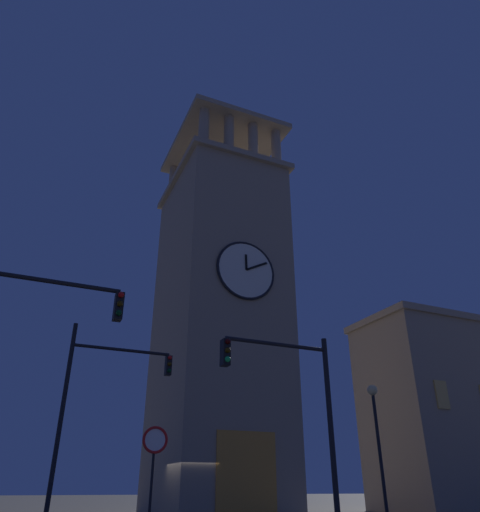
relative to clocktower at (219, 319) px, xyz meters
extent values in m
cube|color=gray|center=(0.00, -0.02, -0.63)|extent=(6.67, 8.32, 21.10)
cube|color=gray|center=(0.00, -0.02, 10.12)|extent=(7.27, 8.92, 0.40)
cylinder|color=gray|center=(-2.73, 3.54, 11.89)|extent=(0.70, 0.70, 3.15)
cylinder|color=gray|center=(-0.91, 3.54, 11.89)|extent=(0.70, 0.70, 3.15)
cylinder|color=gray|center=(0.91, 3.54, 11.89)|extent=(0.70, 0.70, 3.15)
cylinder|color=gray|center=(2.73, 3.54, 11.89)|extent=(0.70, 0.70, 3.15)
cylinder|color=gray|center=(-2.73, -3.58, 11.89)|extent=(0.70, 0.70, 3.15)
cylinder|color=gray|center=(-0.91, -3.58, 11.89)|extent=(0.70, 0.70, 3.15)
cylinder|color=gray|center=(0.91, -3.58, 11.89)|extent=(0.70, 0.70, 3.15)
cylinder|color=gray|center=(2.73, -3.58, 11.89)|extent=(0.70, 0.70, 3.15)
cube|color=gray|center=(0.00, -0.02, 13.66)|extent=(7.27, 8.92, 0.40)
cylinder|color=black|center=(0.00, -0.02, 15.57)|extent=(0.12, 0.12, 3.41)
cylinder|color=silver|center=(0.00, 4.20, 1.68)|extent=(3.54, 0.12, 3.54)
torus|color=black|center=(0.00, 4.22, 1.68)|extent=(3.70, 0.16, 3.70)
cube|color=black|center=(0.01, 4.30, 2.17)|extent=(0.15, 0.06, 0.98)
cube|color=black|center=(-0.67, 4.30, 2.03)|extent=(1.39, 0.06, 0.80)
cube|color=orange|center=(0.00, 4.09, -9.19)|extent=(3.20, 0.24, 4.00)
cube|color=gray|center=(-20.41, 0.21, -4.92)|extent=(16.24, 6.51, 12.53)
cube|color=gray|center=(-20.41, 0.21, 1.59)|extent=(16.64, 6.91, 0.50)
cube|color=#E0B259|center=(-14.32, 3.51, -4.29)|extent=(1.00, 0.12, 1.80)
cylinder|color=black|center=(10.57, 15.09, -5.05)|extent=(3.74, 0.12, 0.12)
cube|color=black|center=(8.70, 15.09, -5.47)|extent=(0.22, 0.30, 0.75)
sphere|color=red|center=(8.70, 15.27, -5.20)|extent=(0.16, 0.16, 0.16)
sphere|color=#392705|center=(8.70, 15.27, -5.45)|extent=(0.16, 0.16, 0.16)
sphere|color=#063316|center=(8.70, 15.27, -5.70)|extent=(0.16, 0.16, 0.16)
cylinder|color=black|center=(9.27, 9.17, -7.72)|extent=(0.16, 0.16, 6.93)
cylinder|color=black|center=(7.45, 9.17, -5.06)|extent=(3.64, 0.12, 0.12)
cube|color=black|center=(5.63, 9.17, -5.48)|extent=(0.22, 0.30, 0.75)
sphere|color=red|center=(5.63, 9.35, -5.21)|extent=(0.16, 0.16, 0.16)
sphere|color=#392705|center=(5.63, 9.35, -5.46)|extent=(0.16, 0.16, 0.16)
sphere|color=#063316|center=(5.63, 9.35, -5.71)|extent=(0.16, 0.16, 0.16)
cylinder|color=black|center=(2.28, 15.00, -8.37)|extent=(0.16, 0.16, 5.62)
cylinder|color=black|center=(3.94, 15.00, -5.92)|extent=(3.33, 0.12, 0.12)
cube|color=black|center=(5.61, 15.00, -6.35)|extent=(0.22, 0.30, 0.75)
sphere|color=#360505|center=(5.61, 15.18, -6.07)|extent=(0.16, 0.16, 0.16)
sphere|color=#392705|center=(5.61, 15.18, -6.32)|extent=(0.16, 0.16, 0.16)
sphere|color=#18C154|center=(5.61, 15.18, -6.57)|extent=(0.16, 0.16, 0.16)
cylinder|color=black|center=(-3.20, 10.31, -8.68)|extent=(0.14, 0.14, 5.00)
sphere|color=#F9DB8C|center=(-3.20, 10.31, -5.96)|extent=(0.44, 0.44, 0.44)
cylinder|color=black|center=(6.74, 12.27, -9.78)|extent=(0.08, 0.08, 2.81)
cylinder|color=white|center=(6.74, 12.31, -8.47)|extent=(0.70, 0.04, 0.70)
torus|color=red|center=(6.74, 12.33, -8.47)|extent=(0.78, 0.08, 0.78)
camera|label=1|loc=(10.56, 27.22, -9.77)|focal=33.36mm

